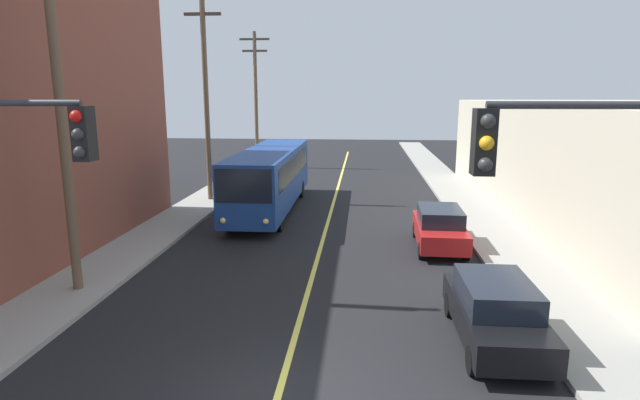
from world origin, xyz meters
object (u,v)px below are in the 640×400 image
utility_pole_near (57,81)px  utility_pole_far (256,94)px  traffic_signal_right_corner (612,209)px  parked_car_black (495,311)px  utility_pole_mid (206,86)px  city_bus (271,176)px  parked_car_red (440,227)px

utility_pole_near → utility_pole_far: (-0.14, 27.66, -0.35)m
utility_pole_far → traffic_signal_right_corner: (12.59, -33.96, -1.72)m
parked_car_black → utility_pole_mid: size_ratio=0.38×
city_bus → utility_pole_far: utility_pole_far is taller
utility_pole_mid → utility_pole_far: utility_pole_mid is taller
utility_pole_near → traffic_signal_right_corner: 14.11m
city_bus → utility_pole_mid: utility_pole_mid is taller
parked_car_red → traffic_signal_right_corner: (0.72, -12.03, 3.46)m
parked_car_black → traffic_signal_right_corner: (0.51, -4.06, 3.46)m
city_bus → utility_pole_mid: (-3.84, 1.91, 4.61)m
parked_car_black → traffic_signal_right_corner: bearing=-82.8°
traffic_signal_right_corner → city_bus: bearing=115.3°
city_bus → traffic_signal_right_corner: traffic_signal_right_corner is taller
utility_pole_mid → utility_pole_far: 13.92m
utility_pole_near → parked_car_black: bearing=-10.6°
utility_pole_mid → parked_car_black: bearing=-53.3°
parked_car_black → utility_pole_near: utility_pole_near is taller
city_bus → utility_pole_mid: bearing=153.5°
parked_car_black → city_bus: bearing=119.8°
parked_car_black → utility_pole_mid: 20.70m
utility_pole_far → traffic_signal_right_corner: bearing=-69.7°
utility_pole_mid → traffic_signal_right_corner: utility_pole_mid is taller
utility_pole_near → utility_pole_far: 27.66m
parked_car_black → parked_car_red: 7.97m
utility_pole_near → utility_pole_mid: 13.74m
city_bus → utility_pole_far: bearing=104.2°
utility_pole_near → traffic_signal_right_corner: (12.45, -6.30, -2.07)m
parked_car_red → utility_pole_near: 14.17m
utility_pole_far → traffic_signal_right_corner: 36.26m
parked_car_red → utility_pole_far: utility_pole_far is taller
city_bus → utility_pole_near: bearing=-108.1°
utility_pole_mid → traffic_signal_right_corner: (12.42, -20.04, -2.13)m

